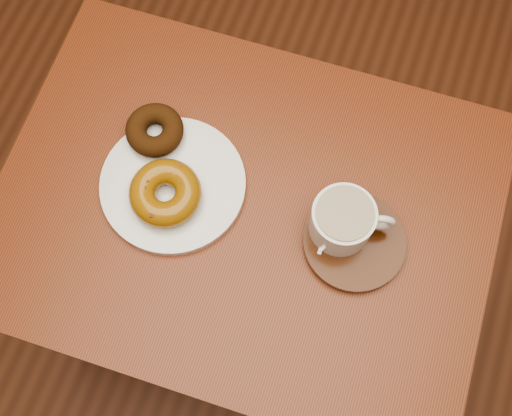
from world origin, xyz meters
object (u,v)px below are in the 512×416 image
(saucer, at_px, (354,242))
(coffee_cup, at_px, (344,220))
(cafe_table, at_px, (245,230))
(donut_plate, at_px, (173,184))

(saucer, height_order, coffee_cup, coffee_cup)
(cafe_table, distance_m, coffee_cup, 0.23)
(donut_plate, xyz_separation_m, coffee_cup, (0.27, 0.02, 0.04))
(cafe_table, height_order, donut_plate, donut_plate)
(coffee_cup, bearing_deg, cafe_table, 170.89)
(coffee_cup, bearing_deg, donut_plate, 168.85)
(cafe_table, distance_m, donut_plate, 0.17)
(saucer, xyz_separation_m, coffee_cup, (-0.03, 0.01, 0.04))
(donut_plate, bearing_deg, coffee_cup, 3.95)
(cafe_table, distance_m, saucer, 0.22)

